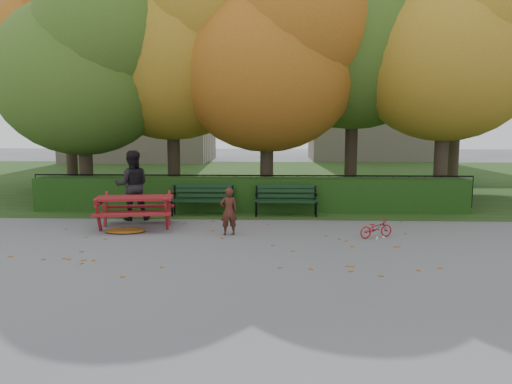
{
  "coord_description": "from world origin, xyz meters",
  "views": [
    {
      "loc": [
        0.79,
        -10.5,
        2.58
      ],
      "look_at": [
        0.33,
        1.33,
        1.0
      ],
      "focal_mm": 35.0,
      "sensor_mm": 36.0,
      "label": 1
    }
  ],
  "objects_px": {
    "tree_d": "(367,25)",
    "tree_f": "(73,45)",
    "bench_left": "(203,197)",
    "adult": "(132,185)",
    "bicycle": "(376,228)",
    "tree_c": "(277,55)",
    "bench_right": "(286,198)",
    "tree_g": "(470,53)",
    "tree_a": "(88,64)",
    "tree_b": "(180,41)",
    "picnic_table": "(135,204)",
    "tree_e": "(459,45)",
    "child": "(229,211)"
  },
  "relations": [
    {
      "from": "bench_right",
      "to": "tree_f",
      "type": "bearing_deg",
      "value": 146.08
    },
    {
      "from": "tree_f",
      "to": "bicycle",
      "type": "bearing_deg",
      "value": -39.02
    },
    {
      "from": "tree_a",
      "to": "bench_right",
      "type": "relative_size",
      "value": 4.16
    },
    {
      "from": "picnic_table",
      "to": "adult",
      "type": "bearing_deg",
      "value": 100.73
    },
    {
      "from": "bench_right",
      "to": "child",
      "type": "xyz_separation_m",
      "value": [
        -1.41,
        -2.61,
        0.05
      ]
    },
    {
      "from": "adult",
      "to": "bicycle",
      "type": "distance_m",
      "value": 6.6
    },
    {
      "from": "tree_g",
      "to": "bicycle",
      "type": "height_order",
      "value": "tree_g"
    },
    {
      "from": "tree_d",
      "to": "tree_f",
      "type": "height_order",
      "value": "tree_d"
    },
    {
      "from": "tree_a",
      "to": "tree_c",
      "type": "relative_size",
      "value": 0.94
    },
    {
      "from": "tree_e",
      "to": "tree_g",
      "type": "relative_size",
      "value": 0.95
    },
    {
      "from": "tree_c",
      "to": "tree_f",
      "type": "xyz_separation_m",
      "value": [
        -7.97,
        3.28,
        0.87
      ]
    },
    {
      "from": "tree_a",
      "to": "tree_e",
      "type": "relative_size",
      "value": 0.92
    },
    {
      "from": "tree_a",
      "to": "tree_c",
      "type": "xyz_separation_m",
      "value": [
        6.02,
        0.38,
        0.3
      ]
    },
    {
      "from": "bicycle",
      "to": "tree_g",
      "type": "bearing_deg",
      "value": -54.71
    },
    {
      "from": "tree_e",
      "to": "picnic_table",
      "type": "xyz_separation_m",
      "value": [
        -9.27,
        -3.99,
        -4.46
      ]
    },
    {
      "from": "tree_e",
      "to": "bench_left",
      "type": "xyz_separation_m",
      "value": [
        -7.82,
        -2.07,
        -4.56
      ]
    },
    {
      "from": "tree_f",
      "to": "child",
      "type": "bearing_deg",
      "value": -50.04
    },
    {
      "from": "tree_f",
      "to": "bench_right",
      "type": "relative_size",
      "value": 5.1
    },
    {
      "from": "tree_f",
      "to": "tree_c",
      "type": "bearing_deg",
      "value": -22.35
    },
    {
      "from": "tree_g",
      "to": "adult",
      "type": "distance_m",
      "value": 14.07
    },
    {
      "from": "tree_d",
      "to": "picnic_table",
      "type": "xyz_separation_m",
      "value": [
        -6.62,
        -5.45,
        -5.36
      ]
    },
    {
      "from": "tree_e",
      "to": "tree_c",
      "type": "bearing_deg",
      "value": 178.07
    },
    {
      "from": "tree_a",
      "to": "child",
      "type": "distance_m",
      "value": 7.72
    },
    {
      "from": "tree_b",
      "to": "tree_g",
      "type": "relative_size",
      "value": 1.03
    },
    {
      "from": "tree_e",
      "to": "bench_right",
      "type": "relative_size",
      "value": 4.53
    },
    {
      "from": "bench_left",
      "to": "tree_d",
      "type": "bearing_deg",
      "value": 34.26
    },
    {
      "from": "tree_e",
      "to": "bench_left",
      "type": "bearing_deg",
      "value": -165.19
    },
    {
      "from": "tree_g",
      "to": "bench_right",
      "type": "bearing_deg",
      "value": -140.05
    },
    {
      "from": "tree_g",
      "to": "bench_left",
      "type": "xyz_separation_m",
      "value": [
        -9.63,
        -6.06,
        -4.85
      ]
    },
    {
      "from": "tree_e",
      "to": "picnic_table",
      "type": "height_order",
      "value": "tree_e"
    },
    {
      "from": "bench_right",
      "to": "child",
      "type": "relative_size",
      "value": 1.59
    },
    {
      "from": "tree_c",
      "to": "bench_right",
      "type": "bearing_deg",
      "value": -83.3
    },
    {
      "from": "tree_b",
      "to": "tree_g",
      "type": "bearing_deg",
      "value": 15.63
    },
    {
      "from": "child",
      "to": "picnic_table",
      "type": "bearing_deg",
      "value": -29.85
    },
    {
      "from": "tree_b",
      "to": "picnic_table",
      "type": "bearing_deg",
      "value": -93.48
    },
    {
      "from": "tree_g",
      "to": "adult",
      "type": "height_order",
      "value": "tree_g"
    },
    {
      "from": "tree_a",
      "to": "tree_g",
      "type": "xyz_separation_m",
      "value": [
        13.52,
        4.18,
        0.85
      ]
    },
    {
      "from": "tree_d",
      "to": "tree_f",
      "type": "distance_m",
      "value": 11.2
    },
    {
      "from": "bench_left",
      "to": "picnic_table",
      "type": "xyz_separation_m",
      "value": [
        -1.44,
        -1.92,
        0.11
      ]
    },
    {
      "from": "tree_a",
      "to": "picnic_table",
      "type": "height_order",
      "value": "tree_a"
    },
    {
      "from": "tree_f",
      "to": "tree_e",
      "type": "bearing_deg",
      "value": -14.25
    },
    {
      "from": "tree_c",
      "to": "bicycle",
      "type": "xyz_separation_m",
      "value": [
        2.29,
        -5.04,
        -4.6
      ]
    },
    {
      "from": "picnic_table",
      "to": "tree_e",
      "type": "bearing_deg",
      "value": 15.35
    },
    {
      "from": "bench_left",
      "to": "tree_f",
      "type": "bearing_deg",
      "value": 136.49
    },
    {
      "from": "picnic_table",
      "to": "adult",
      "type": "relative_size",
      "value": 1.08
    },
    {
      "from": "tree_c",
      "to": "bench_right",
      "type": "height_order",
      "value": "tree_c"
    },
    {
      "from": "tree_a",
      "to": "tree_e",
      "type": "xyz_separation_m",
      "value": [
        11.71,
        0.19,
        0.56
      ]
    },
    {
      "from": "tree_d",
      "to": "bicycle",
      "type": "bearing_deg",
      "value": -96.8
    },
    {
      "from": "tree_c",
      "to": "bench_left",
      "type": "bearing_deg",
      "value": -133.36
    },
    {
      "from": "tree_b",
      "to": "tree_d",
      "type": "height_order",
      "value": "tree_d"
    }
  ]
}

